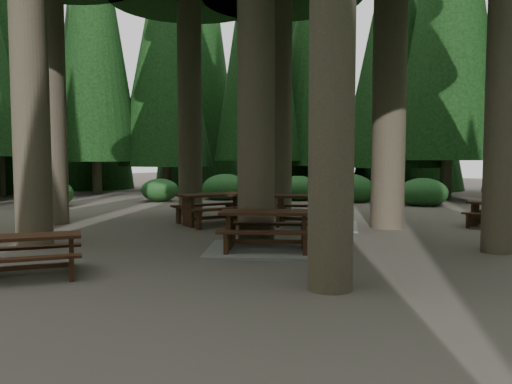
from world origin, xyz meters
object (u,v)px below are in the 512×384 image
Objects in this scene: picnic_table_c at (310,215)px; picnic_table_e at (30,249)px; picnic_table_b at (215,204)px; picnic_table_a at (267,237)px; picnic_table_d at (500,211)px.

picnic_table_c is 1.62× the size of picnic_table_e.
picnic_table_b is 1.27× the size of picnic_table_e.
picnic_table_b is 6.76m from picnic_table_e.
picnic_table_a is 7.22m from picnic_table_d.
picnic_table_d is (3.39, 6.37, 0.18)m from picnic_table_a.
picnic_table_c is at bearing -40.26° from picnic_table_b.
picnic_table_b is 0.78× the size of picnic_table_c.
picnic_table_b is 1.45× the size of picnic_table_d.
picnic_table_a is at bearing -99.06° from picnic_table_c.
picnic_table_c is 1.85× the size of picnic_table_d.
picnic_table_a is 4.30m from picnic_table_b.
picnic_table_d is at bearing 8.33° from picnic_table_e.
picnic_table_e is at bearing -120.87° from picnic_table_c.
picnic_table_e is at bearing -143.05° from picnic_table_b.
picnic_table_a reaches higher than picnic_table_e.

